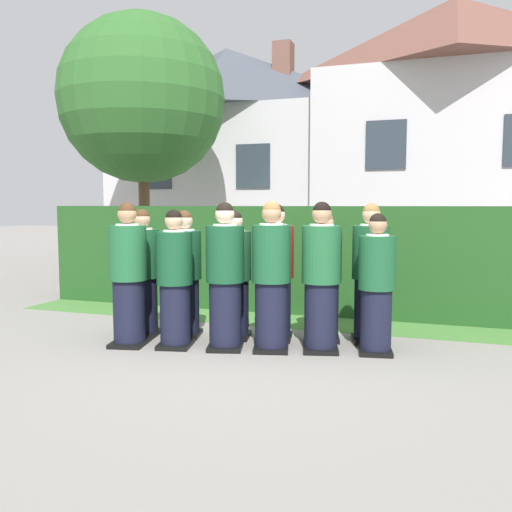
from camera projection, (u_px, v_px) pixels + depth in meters
ground_plane at (249, 348)px, 6.28m from camera, size 60.00×60.00×0.00m
student_front_row_0 at (128, 278)px, 6.36m from camera, size 0.48×0.55×1.68m
student_front_row_1 at (175, 282)px, 6.29m from camera, size 0.46×0.53×1.60m
student_front_row_2 at (225, 279)px, 6.21m from camera, size 0.50×0.57×1.68m
student_front_row_3 at (271, 280)px, 6.15m from camera, size 0.50×0.57×1.70m
student_front_row_4 at (321, 280)px, 6.11m from camera, size 0.50×0.56×1.69m
student_front_row_5 at (377, 287)px, 6.02m from camera, size 0.43×0.53×1.56m
student_rear_row_0 at (143, 276)px, 6.83m from camera, size 0.44×0.54×1.60m
student_rear_row_1 at (185, 277)px, 6.80m from camera, size 0.46×0.53×1.59m
student_rear_row_2 at (235, 278)px, 6.71m from camera, size 0.45×0.54×1.58m
student_in_red_blazer at (276, 275)px, 6.65m from camera, size 0.47×0.56×1.66m
student_rear_row_4 at (325, 279)px, 6.60m from camera, size 0.46×0.54×1.57m
student_rear_row_5 at (370, 276)px, 6.51m from camera, size 0.49×0.56×1.67m
hedge at (300, 259)px, 8.41m from camera, size 8.46×0.70×1.63m
school_building_main at (453, 132)px, 13.68m from camera, size 6.81×4.22×6.78m
school_building_annex at (227, 154)px, 15.57m from camera, size 6.46×3.48×6.05m
oak_tree_left at (142, 100)px, 11.70m from camera, size 3.58×3.58×5.70m
lawn_strip at (286, 321)px, 7.74m from camera, size 8.46×0.90×0.01m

